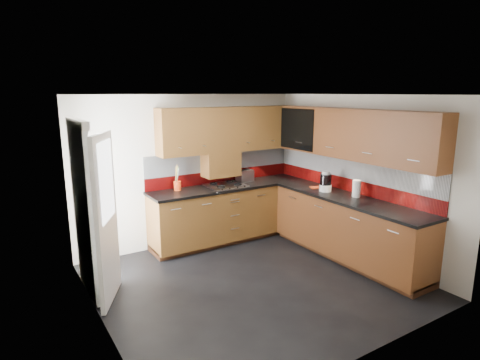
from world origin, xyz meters
TOP-DOWN VIEW (x-y plane):
  - room at (0.00, 0.00)m, footprint 4.00×3.80m
  - base_cabinets at (1.07, 0.72)m, footprint 2.70×3.20m
  - countertop at (1.05, 0.70)m, footprint 2.72×3.22m
  - backsplash at (1.28, 0.93)m, footprint 2.70×3.20m
  - upper_cabinets at (1.23, 0.78)m, footprint 2.50×3.20m
  - extractor_hood at (0.45, 1.64)m, footprint 0.60×0.33m
  - glass_cabinet at (1.71, 1.07)m, footprint 0.32×0.80m
  - back_door at (-1.78, 0.75)m, footprint 0.42×1.19m
  - gas_hob at (0.45, 1.47)m, footprint 0.60×0.53m
  - utensil_pot at (-0.32, 1.64)m, footprint 0.11×0.11m
  - toaster at (0.91, 1.62)m, footprint 0.29×0.20m
  - food_processor at (1.58, 0.37)m, footprint 0.18×0.18m
  - paper_towel at (1.71, -0.13)m, footprint 0.15×0.15m
  - orange_cloth at (1.59, 0.60)m, footprint 0.19×0.18m

SIDE VIEW (x-z plane):
  - base_cabinets at x=1.07m, z-range -0.04..0.91m
  - countertop at x=1.05m, z-range 0.90..0.94m
  - orange_cloth at x=1.59m, z-range 0.94..0.96m
  - gas_hob at x=0.45m, z-range 0.93..0.98m
  - utensil_pot at x=-0.32m, z-range 0.83..1.23m
  - back_door at x=-1.78m, z-range 0.01..2.05m
  - toaster at x=0.91m, z-range 0.94..1.14m
  - paper_towel at x=1.71m, z-range 0.94..1.19m
  - food_processor at x=1.58m, z-range 0.93..1.23m
  - backsplash at x=1.28m, z-range 0.94..1.48m
  - extractor_hood at x=0.45m, z-range 1.08..1.48m
  - room at x=0.00m, z-range 0.18..2.82m
  - upper_cabinets at x=1.23m, z-range 1.48..2.20m
  - glass_cabinet at x=1.71m, z-range 1.54..2.20m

